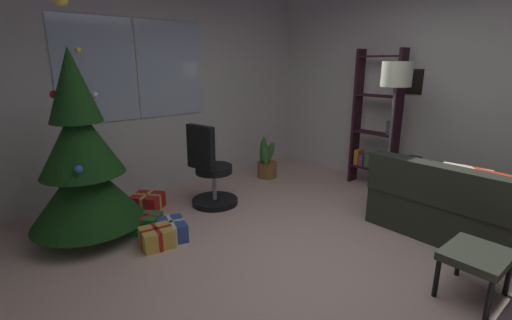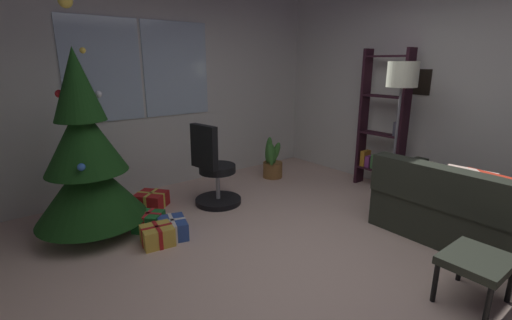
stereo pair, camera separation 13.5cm
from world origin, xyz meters
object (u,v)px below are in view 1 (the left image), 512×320
object	(u,v)px
couch	(511,218)
footstool	(476,258)
floor_lamp	(396,86)
gift_box_gold	(157,237)
gift_box_green	(146,224)
potted_plant	(267,163)
gift_box_red	(147,202)
gift_box_blue	(172,230)
office_chair	(210,175)
bookshelf	(375,130)
holiday_tree	(83,163)

from	to	relation	value
couch	footstool	bearing A→B (deg)	-176.93
floor_lamp	gift_box_gold	bearing A→B (deg)	162.94
gift_box_green	potted_plant	bearing A→B (deg)	13.66
gift_box_red	gift_box_green	distance (m)	0.63
gift_box_red	gift_box_green	world-z (taller)	gift_box_green
gift_box_green	potted_plant	xyz separation A→B (m)	(2.12, 0.52, 0.14)
gift_box_green	gift_box_gold	size ratio (longest dim) A/B	1.16
gift_box_blue	office_chair	bearing A→B (deg)	30.24
footstool	bookshelf	distance (m)	2.48
gift_box_red	gift_box_gold	distance (m)	0.96
gift_box_red	gift_box_green	size ratio (longest dim) A/B	1.21
gift_box_blue	gift_box_green	bearing A→B (deg)	115.62
couch	gift_box_red	world-z (taller)	couch
gift_box_red	floor_lamp	distance (m)	3.18
gift_box_green	potted_plant	size ratio (longest dim) A/B	0.58
couch	holiday_tree	world-z (taller)	holiday_tree
gift_box_red	gift_box_gold	bearing A→B (deg)	-109.00
couch	gift_box_gold	bearing A→B (deg)	139.63
footstool	office_chair	xyz separation A→B (m)	(-0.49, 2.70, 0.07)
potted_plant	couch	bearing A→B (deg)	-83.33
holiday_tree	gift_box_green	distance (m)	0.85
holiday_tree	potted_plant	bearing A→B (deg)	5.31
gift_box_gold	gift_box_blue	world-z (taller)	gift_box_gold
bookshelf	floor_lamp	size ratio (longest dim) A/B	1.10
footstool	floor_lamp	size ratio (longest dim) A/B	0.28
gift_box_red	bookshelf	xyz separation A→B (m)	(2.73, -1.27, 0.71)
gift_box_red	bookshelf	size ratio (longest dim) A/B	0.24
office_chair	gift_box_blue	bearing A→B (deg)	-149.76
couch	holiday_tree	bearing A→B (deg)	136.70
gift_box_blue	bookshelf	bearing A→B (deg)	-8.40
footstool	holiday_tree	distance (m)	3.39
holiday_tree	gift_box_gold	world-z (taller)	holiday_tree
gift_box_blue	floor_lamp	xyz separation A→B (m)	(2.45, -0.86, 1.33)
gift_box_green	footstool	bearing A→B (deg)	-61.27
couch	gift_box_green	xyz separation A→B (m)	(-2.47, 2.48, -0.18)
footstool	gift_box_blue	distance (m)	2.59
footstool	gift_box_red	bearing A→B (deg)	109.92
holiday_tree	gift_box_gold	distance (m)	0.99
bookshelf	gift_box_gold	bearing A→B (deg)	173.15
gift_box_green	floor_lamp	distance (m)	3.12
footstool	potted_plant	xyz separation A→B (m)	(0.73, 3.05, -0.08)
holiday_tree	gift_box_blue	bearing A→B (deg)	-43.55
couch	office_chair	size ratio (longest dim) A/B	2.11
office_chair	gift_box_green	bearing A→B (deg)	-169.48
footstool	gift_box_gold	distance (m)	2.64
office_chair	floor_lamp	world-z (taller)	floor_lamp
holiday_tree	floor_lamp	xyz separation A→B (m)	(3.04, -1.42, 0.66)
couch	gift_box_blue	size ratio (longest dim) A/B	5.43
floor_lamp	potted_plant	size ratio (longest dim) A/B	2.65
couch	gift_box_green	world-z (taller)	couch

